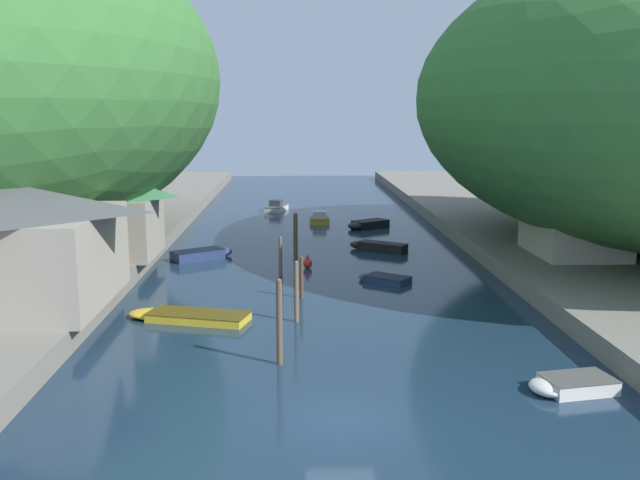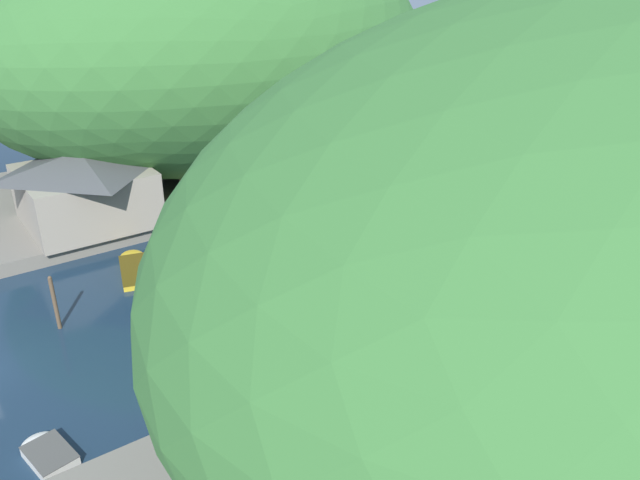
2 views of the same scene
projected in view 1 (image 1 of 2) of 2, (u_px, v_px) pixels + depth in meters
name	position (u px, v px, depth m)	size (l,w,h in m)	color
water_surface	(315.00, 252.00, 54.08)	(130.00, 130.00, 0.00)	#192D42
left_bank	(16.00, 247.00, 53.16)	(22.00, 120.00, 1.11)	slate
right_bank	(606.00, 243.00, 54.81)	(22.00, 120.00, 1.11)	slate
waterfront_building	(6.00, 242.00, 34.83)	(10.43, 10.30, 6.08)	gray
boathouse_shed	(106.00, 213.00, 46.52)	(6.96, 6.69, 5.58)	gray
right_bank_cottage	(575.00, 221.00, 47.28)	(5.73, 7.48, 4.34)	#B2A899
boat_red_skiff	(184.00, 316.00, 36.37)	(6.65, 3.53, 0.44)	gold
boat_cabin_cruiser	(319.00, 219.00, 68.08)	(1.86, 3.12, 1.17)	gold
boat_near_quay	(205.00, 254.00, 51.49)	(4.67, 3.89, 0.71)	navy
boat_mid_channel	(382.00, 278.00, 44.58)	(3.59, 3.22, 0.41)	navy
boat_navy_launch	(376.00, 246.00, 54.45)	(4.58, 3.57, 0.68)	black
boat_white_cruiser	(278.00, 207.00, 76.66)	(2.81, 4.75, 1.21)	silver
boat_small_dinghy	(568.00, 385.00, 27.02)	(3.50, 2.27, 0.56)	silver
boat_far_upstream	(366.00, 225.00, 64.85)	(4.30, 3.62, 0.71)	black
mooring_post_nearest	(279.00, 322.00, 29.71)	(0.26, 0.26, 3.72)	brown
mooring_post_second	(296.00, 291.00, 35.84)	(0.23, 0.23, 3.17)	brown
mooring_post_middle	(302.00, 277.00, 40.46)	(0.21, 0.21, 2.46)	#4C3D2D
mooring_post_fourth	(280.00, 256.00, 45.85)	(0.23, 0.23, 2.62)	brown
mooring_post_farthest	(296.00, 236.00, 51.33)	(0.31, 0.31, 3.35)	brown
channel_buoy_near	(308.00, 263.00, 48.44)	(0.63, 0.63, 0.95)	red
person_on_quay	(30.00, 307.00, 31.08)	(0.32, 0.43, 1.69)	#282D3D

